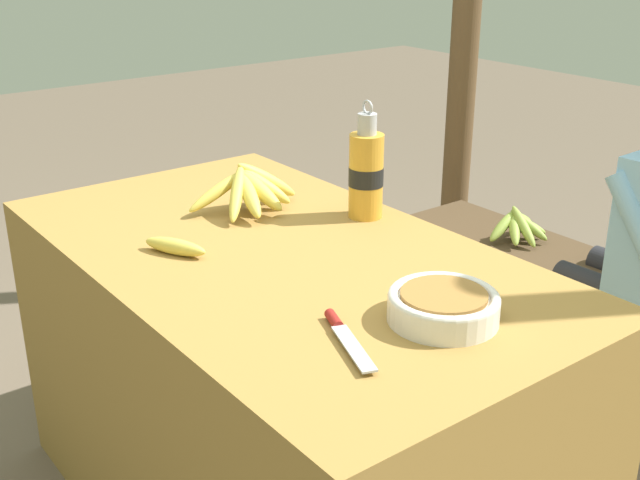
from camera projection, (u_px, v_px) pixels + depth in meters
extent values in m
cube|color=olive|center=(282.00, 396.00, 1.95)|extent=(1.42, 0.79, 0.77)
sphere|color=#4C381E|center=(241.00, 185.00, 2.05)|extent=(0.05, 0.05, 0.05)
ellipsoid|color=#E0C64C|center=(218.00, 191.00, 2.01)|extent=(0.04, 0.18, 0.11)
ellipsoid|color=#E0C64C|center=(237.00, 193.00, 1.98)|extent=(0.15, 0.14, 0.13)
ellipsoid|color=#E0C64C|center=(249.00, 194.00, 1.99)|extent=(0.18, 0.09, 0.11)
ellipsoid|color=#E0C64C|center=(259.00, 190.00, 2.01)|extent=(0.17, 0.08, 0.11)
ellipsoid|color=#E0C64C|center=(264.00, 186.00, 2.04)|extent=(0.13, 0.13, 0.12)
ellipsoid|color=#E0C64C|center=(267.00, 180.00, 2.07)|extent=(0.07, 0.18, 0.13)
cylinder|color=white|center=(443.00, 309.00, 1.48)|extent=(0.21, 0.21, 0.05)
torus|color=white|center=(444.00, 297.00, 1.47)|extent=(0.21, 0.21, 0.02)
cylinder|color=olive|center=(444.00, 295.00, 1.47)|extent=(0.16, 0.16, 0.01)
cylinder|color=gold|center=(366.00, 176.00, 1.97)|extent=(0.09, 0.09, 0.21)
cylinder|color=black|center=(366.00, 176.00, 1.97)|extent=(0.09, 0.09, 0.05)
cylinder|color=#ADADB2|center=(367.00, 124.00, 1.92)|extent=(0.05, 0.05, 0.05)
torus|color=#ADADB2|center=(368.00, 107.00, 1.91)|extent=(0.04, 0.01, 0.04)
ellipsoid|color=#E0C64C|center=(175.00, 247.00, 1.78)|extent=(0.16, 0.10, 0.04)
cube|color=#BCBCC1|center=(354.00, 348.00, 1.38)|extent=(0.16, 0.08, 0.00)
cylinder|color=maroon|center=(334.00, 320.00, 1.47)|extent=(0.06, 0.04, 0.02)
cube|color=#4C3823|center=(630.00, 288.00, 2.46)|extent=(1.71, 0.32, 0.04)
cube|color=#4C3823|center=(425.00, 279.00, 3.03)|extent=(0.06, 0.06, 0.39)
cube|color=#4C3823|center=(469.00, 264.00, 3.16)|extent=(0.06, 0.06, 0.39)
cylinder|color=#232328|center=(559.00, 340.00, 2.55)|extent=(0.09, 0.09, 0.43)
cylinder|color=#232328|center=(602.00, 290.00, 2.38)|extent=(0.30, 0.10, 0.09)
cylinder|color=#232328|center=(593.00, 323.00, 2.66)|extent=(0.09, 0.09, 0.43)
cylinder|color=#232328|center=(636.00, 273.00, 2.49)|extent=(0.30, 0.10, 0.09)
cylinder|color=#84B7E0|center=(635.00, 218.00, 2.17)|extent=(0.20, 0.07, 0.25)
sphere|color=#4C381E|center=(512.00, 222.00, 2.77)|extent=(0.04, 0.04, 0.04)
ellipsoid|color=#8EA842|center=(503.00, 226.00, 2.74)|extent=(0.05, 0.16, 0.11)
ellipsoid|color=#8EA842|center=(514.00, 229.00, 2.72)|extent=(0.14, 0.13, 0.10)
ellipsoid|color=#8EA842|center=(524.00, 227.00, 2.72)|extent=(0.16, 0.07, 0.13)
ellipsoid|color=#8EA842|center=(529.00, 225.00, 2.74)|extent=(0.16, 0.08, 0.11)
ellipsoid|color=#8EA842|center=(528.00, 224.00, 2.77)|extent=(0.12, 0.12, 0.09)
ellipsoid|color=#8EA842|center=(521.00, 219.00, 2.81)|extent=(0.04, 0.14, 0.09)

